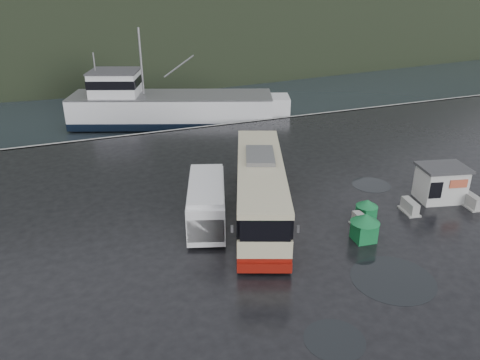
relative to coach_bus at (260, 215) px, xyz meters
name	(u,v)px	position (x,y,z in m)	size (l,w,h in m)	color
ground	(270,230)	(-0.20, -1.89, 0.00)	(160.00, 160.00, 0.00)	black
harbor_water	(91,30)	(-0.20, 108.11, 0.00)	(300.00, 180.00, 0.02)	black
quay_edge	(180,130)	(-0.20, 18.11, 0.00)	(160.00, 0.60, 1.50)	#999993
headland	(86,2)	(9.80, 248.11, 0.00)	(780.00, 540.00, 570.00)	black
coach_bus	(260,215)	(0.00, 0.00, 0.00)	(3.12, 12.55, 3.55)	#C2B993
white_van	(207,223)	(-3.23, 0.22, 0.00)	(2.12, 6.15, 2.57)	silver
waste_bin_left	(363,240)	(4.05, -4.73, 0.00)	(1.14, 1.14, 1.59)	#136B34
waste_bin_right	(365,219)	(5.56, -2.81, 0.00)	(0.92, 0.92, 1.28)	#136B34
dome_tent	(269,236)	(-0.53, -2.43, 0.00)	(1.89, 2.65, 1.04)	#27301D
ticket_kiosk	(438,199)	(11.47, -2.27, 0.00)	(2.93, 2.22, 2.29)	beige
jersey_barrier_a	(409,212)	(8.58, -3.00, 0.00)	(0.76, 1.52, 0.76)	#999993
jersey_barrier_b	(361,228)	(4.70, -3.58, 0.00)	(0.77, 1.55, 0.77)	#999993
jersey_barrier_c	(470,206)	(12.62, -3.77, 0.00)	(0.79, 1.59, 0.79)	#999993
fishing_trawler	(172,112)	(0.64, 24.44, 0.00)	(24.49, 5.38, 9.80)	silver
puddles	(376,259)	(3.61, -6.52, 0.01)	(12.86, 14.43, 0.01)	black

